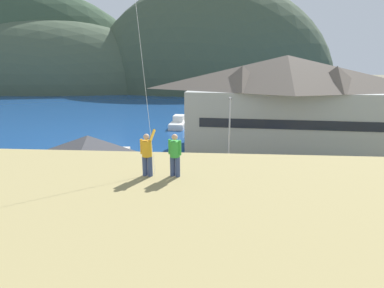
{
  "coord_description": "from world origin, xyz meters",
  "views": [
    {
      "loc": [
        1.94,
        -19.18,
        11.21
      ],
      "look_at": [
        -0.16,
        9.0,
        3.73
      ],
      "focal_mm": 28.73,
      "sensor_mm": 36.0,
      "label": 1
    }
  ],
  "objects": [
    {
      "name": "moored_boat_outer_mooring",
      "position": [
        2.77,
        37.7,
        0.72
      ],
      "size": [
        3.2,
        7.64,
        2.16
      ],
      "color": "#23564C",
      "rests_on": "ground"
    },
    {
      "name": "parked_car_front_row_silver",
      "position": [
        8.81,
        1.12,
        1.06
      ],
      "size": [
        4.33,
        2.32,
        1.82
      ],
      "color": "#B28923",
      "rests_on": "parking_lot_pad"
    },
    {
      "name": "person_kite_flyer",
      "position": [
        -0.72,
        -7.65,
        7.74
      ],
      "size": [
        0.58,
        0.63,
        1.86
      ],
      "color": "#384770",
      "rests_on": "grassy_hill_foreground"
    },
    {
      "name": "person_companion",
      "position": [
        0.39,
        -7.62,
        7.72
      ],
      "size": [
        0.53,
        0.4,
        1.74
      ],
      "color": "#384770",
      "rests_on": "grassy_hill_foreground"
    },
    {
      "name": "bay_water",
      "position": [
        0.0,
        60.0,
        0.01
      ],
      "size": [
        360.0,
        84.0,
        0.03
      ],
      "primitive_type": "cube",
      "color": "navy",
      "rests_on": "ground"
    },
    {
      "name": "parked_car_front_row_end",
      "position": [
        4.36,
        5.58,
        1.06
      ],
      "size": [
        4.23,
        2.12,
        1.82
      ],
      "color": "black",
      "rests_on": "parking_lot_pad"
    },
    {
      "name": "wharf_dock",
      "position": [
        -0.78,
        34.55,
        0.35
      ],
      "size": [
        3.2,
        15.37,
        0.7
      ],
      "color": "#70604C",
      "rests_on": "ground"
    },
    {
      "name": "storage_shed_near_lot",
      "position": [
        -9.68,
        7.43,
        2.48
      ],
      "size": [
        7.73,
        6.16,
        4.77
      ],
      "color": "beige",
      "rests_on": "ground"
    },
    {
      "name": "moored_boat_wharfside",
      "position": [
        -4.42,
        35.38,
        0.72
      ],
      "size": [
        3.1,
        8.1,
        2.16
      ],
      "color": "silver",
      "rests_on": "ground"
    },
    {
      "name": "parked_car_mid_row_near",
      "position": [
        16.52,
        7.69,
        1.06
      ],
      "size": [
        4.3,
        2.25,
        1.82
      ],
      "color": "#236633",
      "rests_on": "parking_lot_pad"
    },
    {
      "name": "far_hill_center_saddle",
      "position": [
        -0.16,
        117.91,
        0.0
      ],
      "size": [
        103.37,
        66.35,
        88.0
      ],
      "primitive_type": "ellipsoid",
      "color": "#3D4C38",
      "rests_on": "ground"
    },
    {
      "name": "far_hill_west_ridge",
      "position": [
        -97.13,
        119.46,
        0.0
      ],
      "size": [
        144.73,
        58.32,
        92.08
      ],
      "primitive_type": "ellipsoid",
      "color": "#334733",
      "rests_on": "ground"
    },
    {
      "name": "parking_lot_pad",
      "position": [
        0.0,
        5.0,
        0.05
      ],
      "size": [
        40.0,
        20.0,
        0.1
      ],
      "primitive_type": "cube",
      "color": "gray",
      "rests_on": "ground"
    },
    {
      "name": "parking_light_pole",
      "position": [
        3.41,
        10.55,
        4.59
      ],
      "size": [
        0.24,
        0.78,
        7.88
      ],
      "color": "#ADADB2",
      "rests_on": "parking_lot_pad"
    },
    {
      "name": "harbor_lodge",
      "position": [
        10.83,
        21.0,
        6.45
      ],
      "size": [
        26.59,
        12.36,
        12.15
      ],
      "color": "#999E99",
      "rests_on": "ground"
    },
    {
      "name": "far_hill_east_peak",
      "position": [
        -73.92,
        109.62,
        0.0
      ],
      "size": [
        125.13,
        53.35,
        58.62
      ],
      "primitive_type": "ellipsoid",
      "color": "#42513D",
      "rests_on": "ground"
    },
    {
      "name": "ground_plane",
      "position": [
        0.0,
        0.0,
        0.0
      ],
      "size": [
        600.0,
        600.0,
        0.0
      ],
      "primitive_type": "plane",
      "color": "#66604C"
    },
    {
      "name": "parked_car_lone_by_shed",
      "position": [
        -9.61,
        -0.47,
        1.06
      ],
      "size": [
        4.22,
        2.09,
        1.82
      ],
      "color": "#236633",
      "rests_on": "parking_lot_pad"
    },
    {
      "name": "parked_car_front_row_red",
      "position": [
        9.63,
        5.67,
        1.06
      ],
      "size": [
        4.26,
        2.17,
        1.82
      ],
      "color": "navy",
      "rests_on": "parking_lot_pad"
    },
    {
      "name": "storage_shed_waterside",
      "position": [
        1.84,
        24.03,
        2.46
      ],
      "size": [
        5.85,
        5.07,
        4.74
      ],
      "color": "#756B5B",
      "rests_on": "ground"
    }
  ]
}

